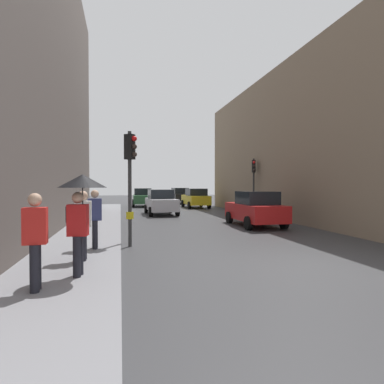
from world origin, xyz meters
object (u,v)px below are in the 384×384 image
(car_silver_hatchback, at_px, (161,202))
(car_green_estate, at_px, (143,197))
(pedestrian_with_umbrella, at_px, (81,196))
(traffic_light_near_right, at_px, (130,167))
(car_yellow_taxi, at_px, (196,198))
(pedestrian_with_grey_backpack, at_px, (93,215))
(car_red_sedan, at_px, (255,209))
(pedestrian_with_black_backpack, at_px, (81,221))
(traffic_light_mid_street, at_px, (254,176))
(car_dark_suv, at_px, (180,196))
(pedestrian_in_red_jacket, at_px, (35,237))

(car_silver_hatchback, relative_size, car_green_estate, 1.00)
(car_silver_hatchback, bearing_deg, pedestrian_with_umbrella, -102.92)
(traffic_light_near_right, relative_size, car_yellow_taxi, 0.92)
(pedestrian_with_grey_backpack, bearing_deg, traffic_light_near_right, 39.59)
(car_silver_hatchback, bearing_deg, car_green_estate, 94.18)
(car_yellow_taxi, xyz_separation_m, pedestrian_with_grey_backpack, (-7.55, -18.86, 0.29))
(traffic_light_near_right, height_order, car_red_sedan, traffic_light_near_right)
(traffic_light_near_right, distance_m, pedestrian_with_black_backpack, 3.17)
(traffic_light_mid_street, distance_m, car_red_sedan, 6.01)
(traffic_light_mid_street, distance_m, car_silver_hatchback, 6.68)
(traffic_light_near_right, height_order, car_dark_suv, traffic_light_near_right)
(car_yellow_taxi, xyz_separation_m, pedestrian_with_black_backpack, (-7.73, -20.40, 0.29))
(car_red_sedan, xyz_separation_m, pedestrian_with_black_backpack, (-7.63, -6.66, 0.29))
(traffic_light_mid_street, height_order, pedestrian_with_grey_backpack, traffic_light_mid_street)
(traffic_light_mid_street, xyz_separation_m, car_dark_suv, (-2.26, 15.69, -1.79))
(car_red_sedan, xyz_separation_m, pedestrian_with_grey_backpack, (-7.45, -5.13, 0.29))
(traffic_light_mid_street, xyz_separation_m, car_yellow_taxi, (-2.07, 8.44, -1.79))
(car_dark_suv, xyz_separation_m, car_green_estate, (-4.45, -4.35, 0.00))
(traffic_light_near_right, height_order, pedestrian_with_grey_backpack, traffic_light_near_right)
(traffic_light_mid_street, xyz_separation_m, car_silver_hatchback, (-6.04, 2.22, -1.79))
(car_green_estate, bearing_deg, car_red_sedan, -74.78)
(car_dark_suv, height_order, pedestrian_in_red_jacket, pedestrian_in_red_jacket)
(traffic_light_mid_street, xyz_separation_m, pedestrian_with_black_backpack, (-9.80, -11.96, -1.51))
(car_yellow_taxi, bearing_deg, pedestrian_in_red_jacket, -109.97)
(car_yellow_taxi, distance_m, car_green_estate, 5.46)
(traffic_light_mid_street, bearing_deg, pedestrian_with_umbrella, -125.60)
(car_red_sedan, bearing_deg, pedestrian_with_black_backpack, -138.88)
(car_dark_suv, bearing_deg, pedestrian_with_grey_backpack, -105.76)
(traffic_light_near_right, height_order, car_green_estate, traffic_light_near_right)
(car_silver_hatchback, distance_m, pedestrian_with_black_backpack, 14.67)
(car_green_estate, height_order, pedestrian_with_grey_backpack, pedestrian_with_grey_backpack)
(traffic_light_mid_street, relative_size, pedestrian_in_red_jacket, 2.19)
(traffic_light_near_right, xyz_separation_m, pedestrian_with_black_backpack, (-1.30, -2.46, -1.51))
(car_silver_hatchback, distance_m, pedestrian_with_grey_backpack, 13.15)
(traffic_light_mid_street, bearing_deg, pedestrian_with_grey_backpack, -132.72)
(car_silver_hatchback, xyz_separation_m, pedestrian_with_black_backpack, (-3.76, -14.18, 0.29))
(car_silver_hatchback, bearing_deg, pedestrian_with_black_backpack, -104.87)
(car_yellow_taxi, bearing_deg, car_silver_hatchback, -122.53)
(car_red_sedan, relative_size, pedestrian_in_red_jacket, 2.38)
(traffic_light_near_right, relative_size, pedestrian_with_grey_backpack, 2.19)
(pedestrian_with_grey_backpack, relative_size, pedestrian_with_black_backpack, 1.00)
(car_silver_hatchback, distance_m, pedestrian_with_umbrella, 16.11)
(pedestrian_in_red_jacket, bearing_deg, car_dark_suv, 74.93)
(traffic_light_mid_street, distance_m, pedestrian_with_black_backpack, 15.54)
(traffic_light_near_right, xyz_separation_m, car_red_sedan, (6.32, 4.19, -1.80))
(car_green_estate, relative_size, pedestrian_with_umbrella, 1.99)
(car_yellow_taxi, bearing_deg, car_red_sedan, -90.43)
(car_yellow_taxi, height_order, car_dark_suv, same)
(pedestrian_with_black_backpack, distance_m, pedestrian_in_red_jacket, 2.39)
(car_red_sedan, xyz_separation_m, car_green_estate, (-4.53, 16.64, 0.00))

